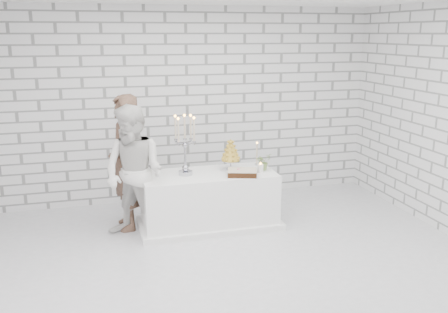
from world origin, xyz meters
TOP-DOWN VIEW (x-y plane):
  - ground at (0.00, 0.00)m, footprint 6.00×5.00m
  - wall_back at (0.00, 2.50)m, footprint 6.00×0.01m
  - wall_front at (0.00, -2.50)m, footprint 6.00×0.01m
  - cake_table at (0.03, 1.23)m, footprint 1.80×0.80m
  - groom at (-1.05, 1.46)m, footprint 0.49×0.70m
  - bride at (-0.97, 1.06)m, footprint 1.07×1.05m
  - candelabra at (-0.28, 1.24)m, footprint 0.34×0.34m
  - croquembouche at (0.37, 1.32)m, footprint 0.31×0.31m
  - chocolate_cake at (0.44, 1.01)m, footprint 0.44×0.37m
  - pillar_candle at (0.72, 1.08)m, footprint 0.10×0.10m
  - extra_taper at (0.80, 1.45)m, footprint 0.06×0.06m
  - flowers at (0.80, 1.20)m, footprint 0.27×0.25m

SIDE VIEW (x-z plane):
  - ground at x=0.00m, z-range -0.01..0.01m
  - cake_table at x=0.03m, z-range 0.00..0.75m
  - chocolate_cake at x=0.44m, z-range 0.75..0.83m
  - pillar_candle at x=0.72m, z-range 0.75..0.87m
  - flowers at x=0.80m, z-range 0.75..0.98m
  - bride at x=-0.97m, z-range 0.00..1.74m
  - extra_taper at x=0.80m, z-range 0.75..1.07m
  - groom at x=-1.05m, z-range 0.00..1.83m
  - croquembouche at x=0.37m, z-range 0.75..1.19m
  - candelabra at x=-0.28m, z-range 0.75..1.57m
  - wall_back at x=0.00m, z-range 0.00..3.00m
  - wall_front at x=0.00m, z-range 0.00..3.00m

